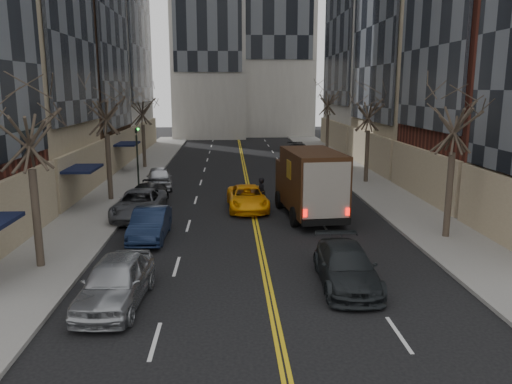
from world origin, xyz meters
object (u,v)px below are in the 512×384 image
Objects in this scene: taxi at (248,198)px; pedestrian at (262,193)px; ups_truck at (310,183)px; observer_sedan at (346,267)px.

taxi is 2.60× the size of pedestrian.
taxi is (-3.33, 1.91, -1.20)m from ups_truck.
ups_truck reaches higher than pedestrian.
ups_truck is 4.02m from taxi.
observer_sedan is 2.63× the size of pedestrian.
pedestrian is (0.84, -0.01, 0.26)m from taxi.
pedestrian is at bearing 103.33° from observer_sedan.
pedestrian is at bearing 137.21° from ups_truck.
observer_sedan is 12.07m from taxi.
observer_sedan reaches higher than taxi.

